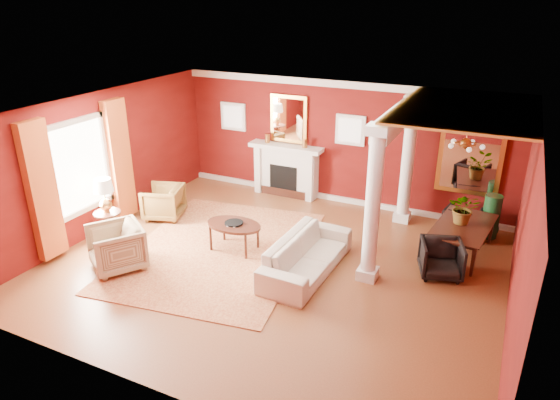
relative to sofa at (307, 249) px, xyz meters
The scene contains 27 objects.
ground 0.77m from the sofa, behind, with size 8.00×8.00×0.00m, color brown.
room_shell 1.69m from the sofa, behind, with size 8.04×7.04×2.92m.
fireplace 3.79m from the sofa, 120.64° to the left, with size 1.85×0.42×1.29m.
overmantel_mirror 4.16m from the sofa, 119.62° to the left, with size 0.95×0.07×1.15m.
flank_window_left 5.05m from the sofa, 135.64° to the left, with size 0.70×0.07×0.70m.
flank_window_right 3.68m from the sofa, 96.32° to the left, with size 0.70×0.07×0.70m.
left_window 4.67m from the sofa, behind, with size 0.21×2.55×2.60m.
column_front 1.47m from the sofa, 12.42° to the left, with size 0.36×0.36×2.80m.
column_back 3.28m from the sofa, 69.92° to the left, with size 0.36×0.36×2.80m.
header_beam 3.04m from the sofa, 59.70° to the left, with size 0.30×3.20×0.32m, color white.
amber_ceiling 3.69m from the sofa, 37.18° to the left, with size 2.30×3.40×0.04m, color gold.
dining_mirror 4.23m from the sofa, 56.15° to the left, with size 1.30×0.07×1.70m.
chandelier 3.38m from the sofa, 37.37° to the left, with size 0.60×0.62×0.75m.
crown_trim 4.19m from the sofa, 100.46° to the left, with size 8.00×0.08×0.16m, color white.
base_trim 3.48m from the sofa, 100.46° to the left, with size 8.00×0.08×0.12m, color white.
rug 1.94m from the sofa, behind, with size 3.31×4.41×0.02m, color maroon.
sofa is the anchor object (origin of this frame).
armchair_leopard 3.90m from the sofa, 168.20° to the left, with size 0.80×0.75×0.82m, color black.
armchair_stripe 3.47m from the sofa, 156.55° to the right, with size 0.90×0.84×0.92m, color tan.
coffee_table 1.62m from the sofa, behind, with size 1.12×1.12×0.56m.
coffee_book 1.70m from the sofa, behind, with size 0.18×0.02×0.24m, color black.
side_table 4.19m from the sofa, behind, with size 0.53×0.53×1.34m.
dining_table 3.13m from the sofa, 37.96° to the left, with size 1.73×0.61×0.96m, color black.
dining_chair_near 2.39m from the sofa, 22.26° to the left, with size 0.71×0.66×0.73m, color black.
dining_chair_far 3.62m from the sofa, 49.76° to the left, with size 0.66×0.62×0.68m, color black.
green_urn 4.11m from the sofa, 45.62° to the left, with size 0.39×0.39×0.93m.
potted_plant 3.21m from the sofa, 39.72° to the left, with size 0.57×0.63×0.49m, color #26591E.
Camera 1 is at (3.60, -7.29, 4.72)m, focal length 32.00 mm.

